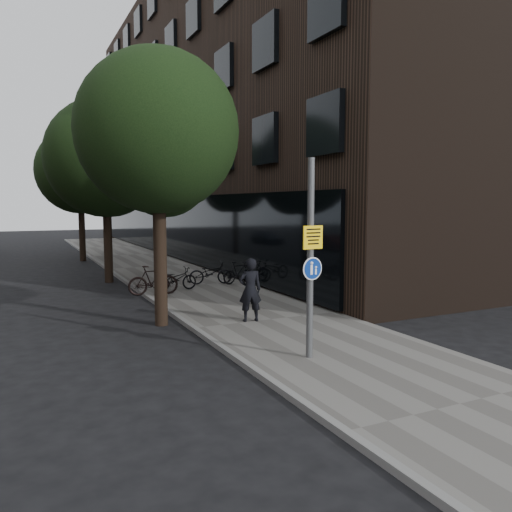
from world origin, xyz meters
TOP-DOWN VIEW (x-y plane):
  - ground at (0.00, 0.00)m, footprint 120.00×120.00m
  - sidewalk at (0.25, 10.00)m, footprint 4.50×60.00m
  - curb_edge at (-2.00, 10.00)m, footprint 0.15×60.00m
  - building_right_dark_brick at (8.50, 22.00)m, footprint 12.00×40.00m
  - street_tree_near at (-2.53, 4.64)m, footprint 4.40×4.40m
  - street_tree_mid at (-2.53, 13.14)m, footprint 5.00×5.00m
  - street_tree_far at (-2.53, 22.14)m, footprint 5.00×5.00m
  - signpost at (-0.65, -0.13)m, footprint 0.49×0.14m
  - pedestrian at (-0.39, 3.38)m, footprint 0.71×0.54m
  - parked_bike_facade_near at (0.92, 9.93)m, footprint 1.83×0.97m
  - parked_bike_facade_far at (2.00, 9.56)m, footprint 1.57×0.74m
  - parked_bike_curb_near at (-0.80, 9.09)m, footprint 1.70×0.72m
  - parked_bike_curb_far at (-1.80, 8.53)m, footprint 1.81×0.68m

SIDE VIEW (x-z plane):
  - ground at x=0.00m, z-range 0.00..0.00m
  - sidewalk at x=0.25m, z-range 0.00..0.12m
  - curb_edge at x=-2.00m, z-range 0.00..0.13m
  - parked_bike_curb_near at x=-0.80m, z-range 0.12..0.99m
  - parked_bike_facade_far at x=2.00m, z-range 0.12..1.03m
  - parked_bike_facade_near at x=0.92m, z-range 0.12..1.03m
  - parked_bike_curb_far at x=-1.80m, z-range 0.12..1.19m
  - pedestrian at x=-0.39m, z-range 0.12..1.89m
  - signpost at x=-0.65m, z-range 0.14..4.34m
  - street_tree_near at x=-2.53m, z-range 1.36..8.86m
  - street_tree_mid at x=-2.53m, z-range 1.21..9.01m
  - street_tree_far at x=-2.53m, z-range 1.21..9.01m
  - building_right_dark_brick at x=8.50m, z-range 0.00..18.00m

